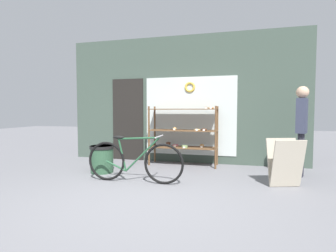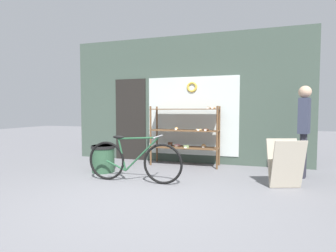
{
  "view_description": "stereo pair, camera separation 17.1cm",
  "coord_description": "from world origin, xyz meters",
  "px_view_note": "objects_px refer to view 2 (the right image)",
  "views": [
    {
      "loc": [
        1.33,
        -3.51,
        1.28
      ],
      "look_at": [
        0.05,
        1.29,
        0.99
      ],
      "focal_mm": 28.0,
      "sensor_mm": 36.0,
      "label": 1
    },
    {
      "loc": [
        1.49,
        -3.46,
        1.28
      ],
      "look_at": [
        0.05,
        1.29,
        0.99
      ],
      "focal_mm": 28.0,
      "sensor_mm": 36.0,
      "label": 2
    }
  ],
  "objects_px": {
    "sandwich_board": "(286,164)",
    "trash_bin": "(103,157)",
    "bicycle": "(133,161)",
    "pedestrian": "(304,123)",
    "display_case": "(185,131)"
  },
  "relations": [
    {
      "from": "sandwich_board",
      "to": "trash_bin",
      "type": "distance_m",
      "value": 3.49
    },
    {
      "from": "display_case",
      "to": "bicycle",
      "type": "xyz_separation_m",
      "value": [
        -0.56,
        -1.68,
        -0.42
      ]
    },
    {
      "from": "trash_bin",
      "to": "pedestrian",
      "type": "bearing_deg",
      "value": 9.96
    },
    {
      "from": "display_case",
      "to": "sandwich_board",
      "type": "xyz_separation_m",
      "value": [
        1.99,
        -1.3,
        -0.4
      ]
    },
    {
      "from": "display_case",
      "to": "pedestrian",
      "type": "xyz_separation_m",
      "value": [
        2.41,
        -0.46,
        0.24
      ]
    },
    {
      "from": "sandwich_board",
      "to": "trash_bin",
      "type": "xyz_separation_m",
      "value": [
        -3.49,
        0.15,
        -0.1
      ]
    },
    {
      "from": "bicycle",
      "to": "trash_bin",
      "type": "relative_size",
      "value": 3.23
    },
    {
      "from": "bicycle",
      "to": "sandwich_board",
      "type": "height_order",
      "value": "bicycle"
    },
    {
      "from": "display_case",
      "to": "bicycle",
      "type": "bearing_deg",
      "value": -108.58
    },
    {
      "from": "bicycle",
      "to": "trash_bin",
      "type": "bearing_deg",
      "value": 149.24
    },
    {
      "from": "trash_bin",
      "to": "display_case",
      "type": "bearing_deg",
      "value": 37.47
    },
    {
      "from": "display_case",
      "to": "pedestrian",
      "type": "distance_m",
      "value": 2.46
    },
    {
      "from": "bicycle",
      "to": "pedestrian",
      "type": "bearing_deg",
      "value": 21.29
    },
    {
      "from": "sandwich_board",
      "to": "trash_bin",
      "type": "bearing_deg",
      "value": 159.47
    },
    {
      "from": "trash_bin",
      "to": "bicycle",
      "type": "bearing_deg",
      "value": -29.75
    }
  ]
}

